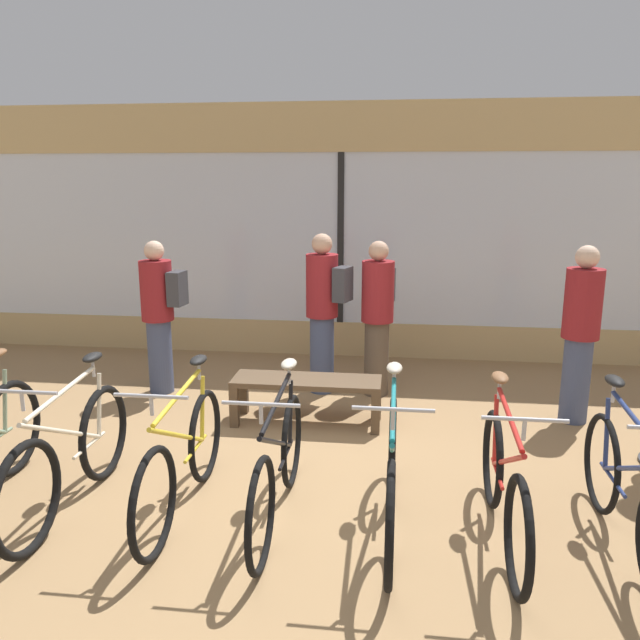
% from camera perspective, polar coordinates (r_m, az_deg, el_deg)
% --- Properties ---
extents(ground_plane, '(24.00, 24.00, 0.00)m').
position_cam_1_polar(ground_plane, '(4.91, -2.31, -14.92)').
color(ground_plane, '#99754C').
extents(shop_back_wall, '(12.00, 0.08, 3.20)m').
position_cam_1_polar(shop_back_wall, '(7.98, 1.91, 8.19)').
color(shop_back_wall, tan).
rests_on(shop_back_wall, ground_plane).
extents(bicycle_left, '(0.46, 1.76, 1.05)m').
position_cam_1_polar(bicycle_left, '(4.76, -21.85, -11.53)').
color(bicycle_left, black).
rests_on(bicycle_left, ground_plane).
extents(bicycle_center_left, '(0.46, 1.74, 1.03)m').
position_cam_1_polar(bicycle_center_left, '(4.51, -12.42, -12.34)').
color(bicycle_center_left, black).
rests_on(bicycle_center_left, ground_plane).
extents(bicycle_center, '(0.46, 1.77, 1.03)m').
position_cam_1_polar(bicycle_center, '(4.33, -3.81, -13.18)').
color(bicycle_center, black).
rests_on(bicycle_center, ground_plane).
extents(bicycle_center_right, '(0.46, 1.78, 1.05)m').
position_cam_1_polar(bicycle_center_right, '(4.21, 6.55, -13.86)').
color(bicycle_center_right, black).
rests_on(bicycle_center_right, ground_plane).
extents(bicycle_right, '(0.46, 1.68, 1.03)m').
position_cam_1_polar(bicycle_right, '(4.25, 16.46, -14.37)').
color(bicycle_right, black).
rests_on(bicycle_right, ground_plane).
extents(bicycle_far_right, '(0.46, 1.75, 1.03)m').
position_cam_1_polar(bicycle_far_right, '(4.42, 26.32, -14.01)').
color(bicycle_far_right, black).
rests_on(bicycle_far_right, ground_plane).
extents(display_bench, '(1.40, 0.44, 0.44)m').
position_cam_1_polar(display_bench, '(5.93, -1.22, -6.11)').
color(display_bench, brown).
rests_on(display_bench, ground_plane).
extents(customer_near_rack, '(0.55, 0.43, 1.73)m').
position_cam_1_polar(customer_near_rack, '(6.65, 0.32, 1.09)').
color(customer_near_rack, '#424C6B').
rests_on(customer_near_rack, ground_plane).
extents(customer_by_window, '(0.40, 0.53, 1.66)m').
position_cam_1_polar(customer_by_window, '(6.62, 5.31, 0.63)').
color(customer_by_window, brown).
rests_on(customer_by_window, ground_plane).
extents(customer_mid_floor, '(0.45, 0.45, 1.69)m').
position_cam_1_polar(customer_mid_floor, '(6.31, 22.71, -0.95)').
color(customer_mid_floor, '#424C6B').
rests_on(customer_mid_floor, ground_plane).
extents(customer_near_bench, '(0.51, 0.37, 1.65)m').
position_cam_1_polar(customer_near_bench, '(6.86, -14.48, 0.68)').
color(customer_near_bench, '#424C6B').
rests_on(customer_near_bench, ground_plane).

